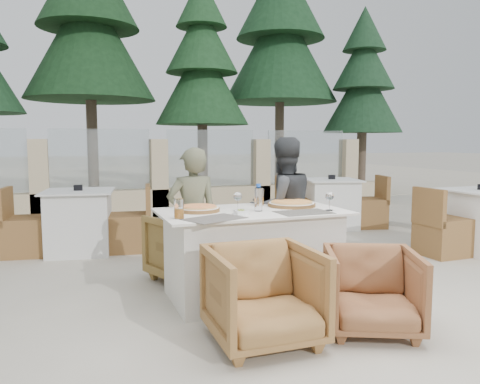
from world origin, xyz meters
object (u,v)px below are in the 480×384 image
object	(u,v)px
wine_glass_centre	(238,200)
olive_dish	(241,212)
armchair_far_right	(278,246)
bg_table_b	(331,204)
diner_right	(283,208)
bg_table_a	(79,222)
pizza_left	(199,209)
pizza_right	(292,203)
dining_table	(252,254)
armchair_near_right	(372,291)
wine_glass_corner	(330,200)
beer_glass_left	(179,209)
beer_glass_right	(260,197)
armchair_near_left	(264,295)
bg_table_c	(480,221)
water_bottle	(258,197)
diner_left	(193,219)
armchair_far_left	(192,247)

from	to	relation	value
wine_glass_centre	olive_dish	distance (m)	0.22
armchair_far_right	bg_table_b	bearing A→B (deg)	-142.29
diner_right	bg_table_a	xyz separation A→B (m)	(-1.88, 1.82, -0.32)
pizza_left	pizza_right	size ratio (longest dim) A/B	0.82
dining_table	armchair_near_right	world-z (taller)	dining_table
bg_table_b	pizza_right	bearing A→B (deg)	-113.12
wine_glass_corner	beer_glass_left	bearing A→B (deg)	178.30
beer_glass_right	armchair_near_left	distance (m)	1.37
beer_glass_left	wine_glass_centre	bearing A→B (deg)	21.52
wine_glass_centre	bg_table_c	world-z (taller)	wine_glass_centre
beer_glass_left	diner_right	world-z (taller)	diner_right
bg_table_b	water_bottle	bearing A→B (deg)	-116.58
olive_dish	water_bottle	bearing A→B (deg)	32.11
armchair_near_right	bg_table_b	xyz separation A→B (m)	(1.86, 3.63, 0.09)
pizza_left	wine_glass_centre	size ratio (longest dim) A/B	1.96
pizza_left	olive_dish	size ratio (longest dim) A/B	3.28
diner_left	bg_table_b	distance (m)	3.58
pizza_right	beer_glass_left	world-z (taller)	beer_glass_left
bg_table_b	armchair_near_left	bearing A→B (deg)	-112.30
wine_glass_centre	diner_left	size ratio (longest dim) A/B	0.14
armchair_far_right	armchair_near_right	distance (m)	1.57
beer_glass_left	beer_glass_right	xyz separation A→B (m)	(0.88, 0.48, 0.00)
armchair_far_left	armchair_far_right	world-z (taller)	armchair_far_left
wine_glass_corner	bg_table_a	bearing A→B (deg)	128.91
beer_glass_right	dining_table	bearing A→B (deg)	-124.02
pizza_left	wine_glass_corner	xyz separation A→B (m)	(1.08, -0.34, 0.07)
armchair_near_left	diner_right	bearing A→B (deg)	60.84
pizza_left	armchair_far_left	world-z (taller)	pizza_left
dining_table	olive_dish	bearing A→B (deg)	-132.93
beer_glass_left	bg_table_c	size ratio (longest dim) A/B	0.09
armchair_far_left	armchair_near_left	world-z (taller)	armchair_far_left
dining_table	bg_table_c	distance (m)	3.35
water_bottle	armchair_far_right	size ratio (longest dim) A/B	0.37
armchair_near_left	armchair_far_left	bearing A→B (deg)	94.49
pizza_left	water_bottle	distance (m)	0.52
beer_glass_right	bg_table_b	world-z (taller)	beer_glass_right
diner_right	wine_glass_corner	bearing A→B (deg)	98.51
beer_glass_right	wine_glass_centre	bearing A→B (deg)	-140.64
armchair_far_left	armchair_near_left	distance (m)	1.57
pizza_right	beer_glass_left	distance (m)	1.17
beer_glass_right	armchair_near_left	xyz separation A→B (m)	(-0.46, -1.18, -0.52)
pizza_left	beer_glass_left	bearing A→B (deg)	-128.12
olive_dish	beer_glass_right	bearing A→B (deg)	52.20
dining_table	water_bottle	bearing A→B (deg)	-51.37
wine_glass_centre	armchair_near_right	world-z (taller)	wine_glass_centre
bg_table_b	bg_table_c	bearing A→B (deg)	-51.12
beer_glass_left	bg_table_c	world-z (taller)	beer_glass_left
wine_glass_corner	armchair_far_left	xyz separation A→B (m)	(-1.00, 0.90, -0.53)
armchair_near_left	diner_left	world-z (taller)	diner_left
pizza_right	armchair_far_right	xyz separation A→B (m)	(0.08, 0.46, -0.51)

